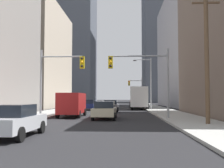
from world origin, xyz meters
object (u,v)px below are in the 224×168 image
object	(u,v)px
city_bus	(138,97)
sedan_silver	(14,121)
traffic_signal_far_right	(136,87)
traffic_signal_near_left	(60,72)
cargo_van_red	(72,103)
sedan_beige	(105,110)
sedan_grey	(111,106)
traffic_signal_near_right	(141,71)
sedan_navy	(89,105)

from	to	relation	value
city_bus	sedan_silver	world-z (taller)	city_bus
traffic_signal_far_right	traffic_signal_near_left	bearing A→B (deg)	-104.07
cargo_van_red	sedan_beige	size ratio (longest dim) A/B	1.24
sedan_grey	traffic_signal_far_right	xyz separation A→B (m)	(4.21, 20.63, 3.23)
city_bus	traffic_signal_near_right	bearing A→B (deg)	-92.32
sedan_grey	traffic_signal_near_right	xyz separation A→B (m)	(3.21, -11.43, 3.33)
sedan_silver	traffic_signal_near_right	world-z (taller)	traffic_signal_near_right
sedan_silver	traffic_signal_far_right	bearing A→B (deg)	79.76
traffic_signal_near_right	traffic_signal_near_left	bearing A→B (deg)	-179.99
cargo_van_red	sedan_beige	distance (m)	4.19
cargo_van_red	sedan_silver	distance (m)	12.48
sedan_silver	traffic_signal_far_right	world-z (taller)	traffic_signal_far_right
sedan_silver	traffic_signal_near_right	bearing A→B (deg)	56.62
sedan_silver	traffic_signal_near_left	bearing A→B (deg)	92.48
city_bus	traffic_signal_near_left	world-z (taller)	traffic_signal_near_left
city_bus	sedan_grey	bearing A→B (deg)	-115.45
sedan_beige	sedan_grey	xyz separation A→B (m)	(-0.10, 11.47, 0.00)
cargo_van_red	traffic_signal_near_left	xyz separation A→B (m)	(-0.60, -2.45, 2.76)
sedan_beige	traffic_signal_near_left	xyz separation A→B (m)	(-3.92, 0.04, 3.28)
sedan_grey	traffic_signal_near_right	bearing A→B (deg)	-74.31
sedan_silver	traffic_signal_near_left	distance (m)	10.55
sedan_silver	traffic_signal_near_right	xyz separation A→B (m)	(6.60, 10.02, 3.33)
sedan_grey	traffic_signal_far_right	size ratio (longest dim) A/B	0.70
traffic_signal_near_right	cargo_van_red	bearing A→B (deg)	159.15
cargo_van_red	traffic_signal_near_right	xyz separation A→B (m)	(6.44, -2.45, 2.82)
cargo_van_red	sedan_beige	world-z (taller)	cargo_van_red
city_bus	sedan_navy	distance (m)	8.71
traffic_signal_near_right	traffic_signal_far_right	xyz separation A→B (m)	(1.00, 32.06, -0.10)
traffic_signal_near_right	sedan_navy	bearing A→B (deg)	113.17
sedan_navy	sedan_grey	bearing A→B (deg)	-49.78
cargo_van_red	traffic_signal_near_right	world-z (taller)	traffic_signal_near_right
city_bus	traffic_signal_near_left	xyz separation A→B (m)	(-7.84, -19.86, 2.12)
city_bus	cargo_van_red	xyz separation A→B (m)	(-7.24, -17.41, -0.64)
traffic_signal_near_right	sedan_beige	bearing A→B (deg)	-179.31
sedan_grey	traffic_signal_near_left	world-z (taller)	traffic_signal_near_left
sedan_silver	traffic_signal_far_right	distance (m)	42.89
cargo_van_red	sedan_silver	xyz separation A→B (m)	(-0.16, -12.47, -0.52)
cargo_van_red	traffic_signal_near_right	bearing A→B (deg)	-20.85
traffic_signal_near_right	traffic_signal_far_right	size ratio (longest dim) A/B	1.00
sedan_grey	traffic_signal_near_left	bearing A→B (deg)	-108.51
sedan_grey	city_bus	bearing A→B (deg)	64.55
sedan_grey	sedan_navy	distance (m)	5.26
sedan_grey	sedan_navy	world-z (taller)	same
traffic_signal_near_left	sedan_grey	bearing A→B (deg)	71.49
sedan_beige	sedan_navy	xyz separation A→B (m)	(-3.49, 15.48, 0.00)
sedan_navy	sedan_silver	bearing A→B (deg)	-89.98
sedan_navy	city_bus	bearing A→B (deg)	30.78
city_bus	cargo_van_red	bearing A→B (deg)	-112.59
cargo_van_red	traffic_signal_far_right	distance (m)	30.65
traffic_signal_near_left	traffic_signal_near_right	distance (m)	7.04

